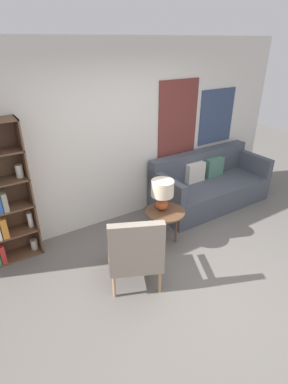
{
  "coord_description": "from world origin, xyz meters",
  "views": [
    {
      "loc": [
        -1.95,
        -1.84,
        2.65
      ],
      "look_at": [
        -0.12,
        1.05,
        0.9
      ],
      "focal_mm": 28.0,
      "sensor_mm": 36.0,
      "label": 1
    }
  ],
  "objects_px": {
    "armchair": "(135,251)",
    "table_lamp": "(162,191)",
    "side_table": "(165,214)",
    "couch": "(208,186)"
  },
  "relations": [
    {
      "from": "couch",
      "to": "table_lamp",
      "type": "xyz_separation_m",
      "value": [
        -1.38,
        -0.5,
        0.48
      ]
    },
    {
      "from": "armchair",
      "to": "table_lamp",
      "type": "xyz_separation_m",
      "value": [
        0.78,
        0.58,
        0.3
      ]
    },
    {
      "from": "couch",
      "to": "side_table",
      "type": "relative_size",
      "value": 3.76
    },
    {
      "from": "armchair",
      "to": "couch",
      "type": "xyz_separation_m",
      "value": [
        2.16,
        1.09,
        -0.18
      ]
    },
    {
      "from": "side_table",
      "to": "table_lamp",
      "type": "bearing_deg",
      "value": 100.18
    },
    {
      "from": "couch",
      "to": "side_table",
      "type": "distance_m",
      "value": 1.49
    },
    {
      "from": "couch",
      "to": "table_lamp",
      "type": "bearing_deg",
      "value": -159.99
    },
    {
      "from": "couch",
      "to": "side_table",
      "type": "bearing_deg",
      "value": -157.45
    },
    {
      "from": "side_table",
      "to": "couch",
      "type": "bearing_deg",
      "value": 22.55
    },
    {
      "from": "armchair",
      "to": "side_table",
      "type": "xyz_separation_m",
      "value": [
        0.79,
        0.52,
        -0.04
      ]
    }
  ]
}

